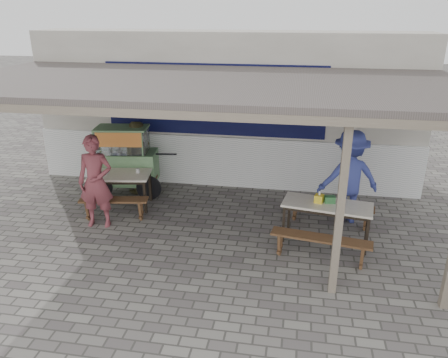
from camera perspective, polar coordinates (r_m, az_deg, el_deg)
ground at (r=7.89m, az=-3.98°, el=-8.89°), size 60.00×60.00×0.00m
back_wall at (r=10.56m, az=0.38°, el=9.10°), size 9.00×1.28×3.50m
warung_roof at (r=7.78m, az=-2.79°, el=12.09°), size 9.00×4.21×2.81m
table_left at (r=9.39m, az=-13.46°, el=0.20°), size 1.35×0.95×0.75m
bench_left_street at (r=8.97m, az=-14.15°, el=-3.22°), size 1.38×0.50×0.45m
bench_left_wall at (r=10.06m, az=-12.52°, el=-0.32°), size 1.38×0.50×0.45m
table_right at (r=7.97m, az=13.33°, el=-3.67°), size 1.63×0.88×0.75m
bench_right_street at (r=7.49m, az=12.50°, el=-8.13°), size 1.68×0.54×0.45m
bench_right_wall at (r=8.75m, az=13.67°, el=-3.75°), size 1.68×0.54×0.45m
vendor_cart at (r=10.02m, az=-12.75°, el=2.68°), size 1.89×0.95×1.55m
patron_street_side at (r=8.61m, az=-16.41°, el=-0.37°), size 0.71×0.51×1.81m
patron_wall_side at (r=10.06m, az=-11.35°, el=2.78°), size 0.98×0.89×1.66m
patron_right_table at (r=8.77m, az=16.02°, el=0.23°), size 1.34×0.98×1.86m
tissue_box at (r=7.93m, az=12.31°, el=-2.51°), size 0.18×0.18×0.14m
donation_box at (r=7.96m, az=13.65°, el=-2.62°), size 0.20×0.14×0.12m
condiment_jar at (r=9.33m, az=-11.19°, el=1.10°), size 0.08×0.08×0.09m
condiment_bowl at (r=9.39m, az=-15.31°, el=0.71°), size 0.24×0.24×0.05m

